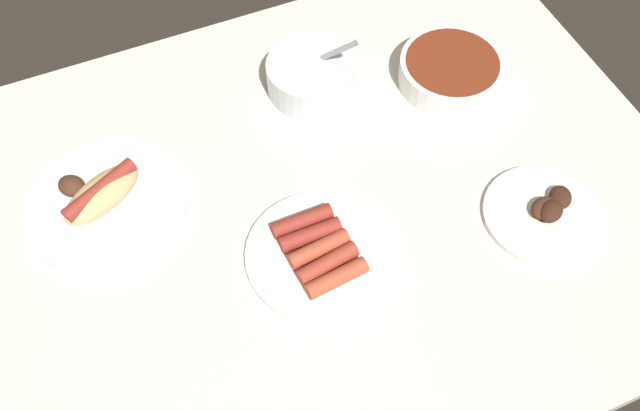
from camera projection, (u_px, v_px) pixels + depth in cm
name	position (u px, v px, depth cm)	size (l,w,h in cm)	color
ground_plane	(306.00, 214.00, 111.44)	(120.00, 90.00, 3.00)	silver
plate_sausages	(319.00, 252.00, 104.63)	(22.13, 22.13, 3.48)	white
plate_grilled_meat	(544.00, 213.00, 108.73)	(18.18, 18.18, 3.73)	white
bowl_chili	(451.00, 71.00, 122.55)	(17.99, 17.99, 4.93)	white
bowl_coleslaw	(311.00, 75.00, 121.30)	(15.40, 15.40, 15.17)	silver
plate_hotdog_assembled	(103.00, 199.00, 109.13)	(25.25, 25.25, 5.61)	white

